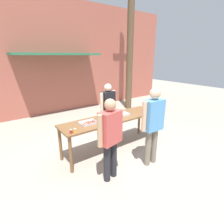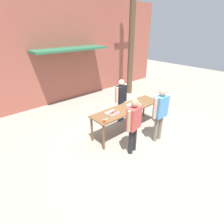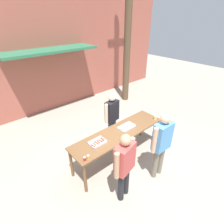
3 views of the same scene
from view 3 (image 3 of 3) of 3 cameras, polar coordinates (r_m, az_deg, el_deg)
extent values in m
plane|color=#A39989|center=(5.01, 2.10, -14.63)|extent=(24.00, 24.00, 0.00)
cube|color=#A85647|center=(7.15, -21.17, 17.67)|extent=(12.00, 0.12, 4.50)
cube|color=#2D704C|center=(6.62, -19.51, 18.48)|extent=(3.20, 1.00, 0.08)
cube|color=brown|center=(4.46, 2.30, -6.76)|extent=(2.65, 0.71, 0.04)
cylinder|color=brown|center=(4.03, -8.80, -20.61)|extent=(0.07, 0.07, 0.83)
cylinder|color=brown|center=(5.37, 14.26, -6.45)|extent=(0.07, 0.07, 0.83)
cylinder|color=brown|center=(4.38, -13.15, -15.94)|extent=(0.07, 0.07, 0.83)
cylinder|color=brown|center=(5.64, 9.53, -3.96)|extent=(0.07, 0.07, 0.83)
cube|color=silver|center=(4.11, -4.74, -10.02)|extent=(0.39, 0.28, 0.01)
cube|color=silver|center=(4.02, -3.58, -10.71)|extent=(0.39, 0.01, 0.03)
cube|color=silver|center=(4.19, -5.88, -8.89)|extent=(0.39, 0.01, 0.03)
cube|color=silver|center=(4.02, -6.96, -10.88)|extent=(0.01, 0.28, 0.03)
cube|color=silver|center=(4.19, -2.66, -8.72)|extent=(0.01, 0.28, 0.03)
cylinder|color=brown|center=(4.03, -6.36, -10.76)|extent=(0.04, 0.13, 0.02)
cylinder|color=brown|center=(4.06, -5.69, -10.39)|extent=(0.03, 0.13, 0.02)
cylinder|color=brown|center=(4.09, -5.07, -9.95)|extent=(0.04, 0.15, 0.03)
cylinder|color=brown|center=(4.12, -4.49, -9.60)|extent=(0.04, 0.15, 0.03)
cylinder|color=brown|center=(4.14, -3.80, -9.29)|extent=(0.04, 0.13, 0.03)
cylinder|color=brown|center=(4.17, -3.10, -8.98)|extent=(0.04, 0.15, 0.03)
cube|color=silver|center=(4.62, 4.80, -5.03)|extent=(0.46, 0.27, 0.01)
cube|color=silver|center=(4.54, 5.98, -5.49)|extent=(0.46, 0.01, 0.03)
cube|color=silver|center=(4.68, 3.68, -4.15)|extent=(0.46, 0.01, 0.03)
cube|color=silver|center=(4.47, 2.75, -5.90)|extent=(0.01, 0.27, 0.03)
cube|color=silver|center=(4.75, 6.74, -3.77)|extent=(0.01, 0.27, 0.03)
ellipsoid|color=beige|center=(4.51, 3.37, -5.47)|extent=(0.08, 0.12, 0.05)
ellipsoid|color=beige|center=(4.58, 4.34, -5.04)|extent=(0.05, 0.10, 0.04)
ellipsoid|color=beige|center=(4.64, 5.35, -4.58)|extent=(0.07, 0.11, 0.04)
ellipsoid|color=beige|center=(4.70, 6.25, -4.05)|extent=(0.05, 0.11, 0.05)
cylinder|color=#B22319|center=(3.72, -8.92, -14.87)|extent=(0.06, 0.06, 0.07)
cylinder|color=#B2B2B7|center=(3.69, -8.97, -14.44)|extent=(0.06, 0.06, 0.01)
cylinder|color=gold|center=(3.75, -7.78, -14.34)|extent=(0.06, 0.06, 0.07)
cylinder|color=#B2B2B7|center=(3.72, -7.82, -13.90)|extent=(0.06, 0.06, 0.01)
cylinder|color=#DBC67A|center=(5.06, 13.98, -1.83)|extent=(0.08, 0.08, 0.11)
cylinder|color=#333851|center=(5.26, -0.62, -6.63)|extent=(0.12, 0.12, 0.77)
cylinder|color=#333851|center=(5.37, 0.60, -5.75)|extent=(0.12, 0.12, 0.77)
cube|color=black|center=(4.95, 0.00, 0.32)|extent=(0.43, 0.28, 0.61)
sphere|color=beige|center=(4.75, 0.00, 4.81)|extent=(0.21, 0.21, 0.21)
cylinder|color=beige|center=(4.78, -1.84, -0.63)|extent=(0.09, 0.09, 0.58)
cylinder|color=beige|center=(5.11, 1.72, 1.51)|extent=(0.09, 0.09, 0.58)
cylinder|color=#232328|center=(4.00, 4.62, -21.20)|extent=(0.13, 0.13, 0.78)
cylinder|color=#232328|center=(3.90, 2.96, -23.00)|extent=(0.13, 0.13, 0.78)
cube|color=#C64C47|center=(3.43, 4.20, -14.77)|extent=(0.47, 0.32, 0.62)
sphere|color=tan|center=(3.14, 4.49, -9.10)|extent=(0.21, 0.21, 0.21)
cylinder|color=tan|center=(3.59, 6.54, -12.18)|extent=(0.10, 0.10, 0.59)
cylinder|color=tan|center=(3.26, 1.59, -17.19)|extent=(0.10, 0.10, 0.59)
cylinder|color=#756B5B|center=(4.51, 15.58, -14.76)|extent=(0.13, 0.13, 0.83)
cylinder|color=#756B5B|center=(4.39, 13.98, -15.96)|extent=(0.13, 0.13, 0.83)
cube|color=#5193D1|center=(3.98, 16.15, -7.66)|extent=(0.44, 0.26, 0.66)
sphere|color=#DBAD89|center=(3.73, 17.12, -2.01)|extent=(0.22, 0.22, 0.22)
cylinder|color=#DBAD89|center=(4.15, 18.38, -6.02)|extent=(0.10, 0.10, 0.62)
cylinder|color=#DBAD89|center=(3.79, 13.76, -9.05)|extent=(0.10, 0.10, 0.62)
cylinder|color=brown|center=(7.45, 5.35, 28.38)|extent=(0.28, 0.28, 6.72)
camera|label=1|loc=(1.34, 74.79, -65.93)|focal=28.00mm
camera|label=2|loc=(1.66, -164.88, -35.54)|focal=28.00mm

